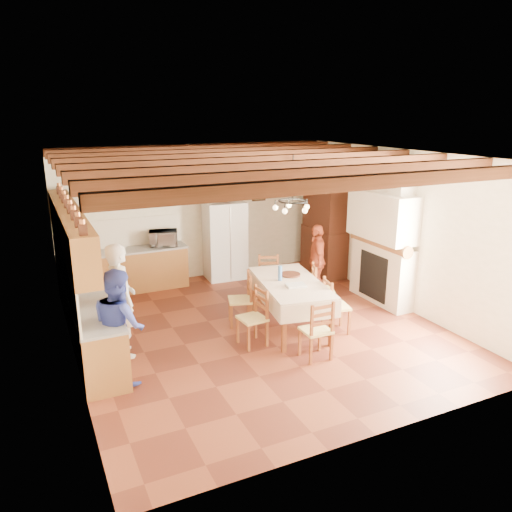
{
  "coord_description": "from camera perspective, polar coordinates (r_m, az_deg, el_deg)",
  "views": [
    {
      "loc": [
        -3.43,
        -7.21,
        3.68
      ],
      "look_at": [
        0.1,
        0.3,
        1.25
      ],
      "focal_mm": 35.0,
      "sensor_mm": 36.0,
      "label": 1
    }
  ],
  "objects": [
    {
      "name": "chandelier",
      "position": [
        8.25,
        4.17,
        6.29
      ],
      "size": [
        0.47,
        0.47,
        0.03
      ],
      "primitive_type": "torus",
      "color": "black",
      "rests_on": "ground"
    },
    {
      "name": "backsplash_left",
      "position": [
        8.64,
        -21.11,
        -1.5
      ],
      "size": [
        0.03,
        4.3,
        0.6
      ],
      "primitive_type": "cube",
      "color": "white",
      "rests_on": "ground"
    },
    {
      "name": "wall_right",
      "position": [
        9.91,
        16.19,
        2.96
      ],
      "size": [
        0.02,
        6.5,
        3.0
      ],
      "primitive_type": "cube",
      "color": "beige",
      "rests_on": "ground"
    },
    {
      "name": "fireplace",
      "position": [
        9.9,
        14.12,
        2.5
      ],
      "size": [
        0.56,
        1.6,
        2.8
      ],
      "primitive_type": null,
      "color": "beige",
      "rests_on": "ground"
    },
    {
      "name": "countertop_left",
      "position": [
        8.75,
        -19.05,
        -3.27
      ],
      "size": [
        0.62,
        4.3,
        0.04
      ],
      "primitive_type": "cube",
      "color": "gray",
      "rests_on": "lower_cabinets_left"
    },
    {
      "name": "person_woman_red",
      "position": [
        10.25,
        6.96,
        -0.46
      ],
      "size": [
        0.69,
        0.94,
        1.49
      ],
      "primitive_type": "imported",
      "rotation": [
        0.0,
        0.0,
        -2.0
      ],
      "color": "#B84A2B",
      "rests_on": "floor"
    },
    {
      "name": "ceiling_beams",
      "position": [
        8.03,
        0.27,
        10.81
      ],
      "size": [
        6.0,
        6.3,
        0.16
      ],
      "primitive_type": null,
      "color": "#32180A",
      "rests_on": "ground"
    },
    {
      "name": "microwave",
      "position": [
        10.81,
        -10.53,
        2.02
      ],
      "size": [
        0.67,
        0.53,
        0.32
      ],
      "primitive_type": "imported",
      "rotation": [
        0.0,
        0.0,
        -0.25
      ],
      "color": "silver",
      "rests_on": "countertop_back"
    },
    {
      "name": "wall_picture",
      "position": [
        11.72,
        0.32,
        7.32
      ],
      "size": [
        0.34,
        0.03,
        0.42
      ],
      "primitive_type": "cube",
      "color": "black",
      "rests_on": "ground"
    },
    {
      "name": "refrigerator",
      "position": [
        11.24,
        -3.61,
        1.83
      ],
      "size": [
        0.91,
        0.76,
        1.75
      ],
      "primitive_type": "cube",
      "rotation": [
        0.0,
        0.0,
        -0.05
      ],
      "color": "silver",
      "rests_on": "floor"
    },
    {
      "name": "fridge_vase",
      "position": [
        11.03,
        -3.66,
        7.07
      ],
      "size": [
        0.4,
        0.4,
        0.33
      ],
      "primitive_type": "imported",
      "rotation": [
        0.0,
        0.0,
        -0.29
      ],
      "color": "#39180F",
      "rests_on": "refrigerator"
    },
    {
      "name": "dining_table",
      "position": [
        8.63,
        3.97,
        -3.46
      ],
      "size": [
        1.31,
        2.09,
        0.85
      ],
      "rotation": [
        0.0,
        0.0,
        -0.17
      ],
      "color": "white",
      "rests_on": "floor"
    },
    {
      "name": "person_woman_blue",
      "position": [
        7.22,
        -15.36,
        -7.65
      ],
      "size": [
        0.81,
        0.93,
        1.63
      ],
      "primitive_type": "imported",
      "rotation": [
        0.0,
        0.0,
        1.84
      ],
      "color": "#3643A6",
      "rests_on": "floor"
    },
    {
      "name": "wall_front",
      "position": [
        5.67,
        14.66,
        -6.85
      ],
      "size": [
        6.0,
        0.02,
        3.0
      ],
      "primitive_type": "cube",
      "color": "beige",
      "rests_on": "ground"
    },
    {
      "name": "wall_left",
      "position": [
        7.55,
        -20.86,
        -1.58
      ],
      "size": [
        0.02,
        6.5,
        3.0
      ],
      "primitive_type": "cube",
      "color": "beige",
      "rests_on": "ground"
    },
    {
      "name": "lower_cabinets_left",
      "position": [
        8.91,
        -18.78,
        -6.0
      ],
      "size": [
        0.6,
        4.3,
        0.86
      ],
      "primitive_type": "cube",
      "color": "brown",
      "rests_on": "ground"
    },
    {
      "name": "chair_end_far",
      "position": [
        9.77,
        1.52,
        -2.8
      ],
      "size": [
        0.54,
        0.53,
        0.96
      ],
      "primitive_type": null,
      "rotation": [
        0.0,
        0.0,
        -0.37
      ],
      "color": "maroon",
      "rests_on": "floor"
    },
    {
      "name": "countertop_back",
      "position": [
        10.71,
        -14.17,
        0.65
      ],
      "size": [
        2.34,
        0.62,
        0.04
      ],
      "primitive_type": "cube",
      "color": "gray",
      "rests_on": "lower_cabinets_back"
    },
    {
      "name": "upper_cabinets",
      "position": [
        8.48,
        -20.49,
        2.82
      ],
      "size": [
        0.35,
        4.2,
        0.7
      ],
      "primitive_type": "cube",
      "color": "brown",
      "rests_on": "ground"
    },
    {
      "name": "chair_right_far",
      "position": [
        9.4,
        7.65,
        -3.75
      ],
      "size": [
        0.53,
        0.54,
        0.96
      ],
      "primitive_type": null,
      "rotation": [
        0.0,
        0.0,
        1.17
      ],
      "color": "maroon",
      "rests_on": "floor"
    },
    {
      "name": "hutch",
      "position": [
        11.56,
        7.85,
        3.77
      ],
      "size": [
        0.61,
        1.35,
        2.4
      ],
      "primitive_type": null,
      "rotation": [
        0.0,
        0.0,
        -0.04
      ],
      "color": "#39180F",
      "rests_on": "floor"
    },
    {
      "name": "backsplash_back",
      "position": [
        10.9,
        -14.59,
        2.63
      ],
      "size": [
        2.3,
        0.03,
        0.6
      ],
      "primitive_type": "cube",
      "color": "white",
      "rests_on": "ground"
    },
    {
      "name": "chair_left_near",
      "position": [
        8.08,
        -0.44,
        -7.01
      ],
      "size": [
        0.44,
        0.45,
        0.96
      ],
      "primitive_type": null,
      "rotation": [
        0.0,
        0.0,
        -1.48
      ],
      "color": "maroon",
      "rests_on": "floor"
    },
    {
      "name": "chair_left_far",
      "position": [
        8.84,
        -1.84,
        -4.92
      ],
      "size": [
        0.51,
        0.52,
        0.96
      ],
      "primitive_type": null,
      "rotation": [
        0.0,
        0.0,
        -1.87
      ],
      "color": "maroon",
      "rests_on": "floor"
    },
    {
      "name": "floor",
      "position": [
        8.8,
        0.25,
        -8.48
      ],
      "size": [
        6.0,
        6.5,
        0.02
      ],
      "primitive_type": "cube",
      "color": "#532216",
      "rests_on": "ground"
    },
    {
      "name": "person_man",
      "position": [
        7.89,
        -15.12,
        -4.9
      ],
      "size": [
        0.49,
        0.69,
        1.8
      ],
      "primitive_type": "imported",
      "rotation": [
        0.0,
        0.0,
        1.66
      ],
      "color": "beige",
      "rests_on": "floor"
    },
    {
      "name": "chair_right_near",
      "position": [
        8.66,
        9.19,
        -5.58
      ],
      "size": [
        0.48,
        0.5,
        0.96
      ],
      "primitive_type": null,
      "rotation": [
        0.0,
        0.0,
        1.35
      ],
      "color": "maroon",
      "rests_on": "floor"
    },
    {
      "name": "wall_back",
      "position": [
        11.23,
        -6.93,
        5.0
      ],
      "size": [
        6.0,
        0.02,
        3.0
      ],
      "primitive_type": "cube",
      "color": "beige",
      "rests_on": "ground"
    },
    {
      "name": "lower_cabinets_back",
      "position": [
        10.83,
        -14.01,
        -1.65
      ],
      "size": [
        2.3,
        0.6,
        0.86
      ],
      "primitive_type": "cube",
      "color": "brown",
      "rests_on": "ground"
    },
    {
      "name": "ceiling",
      "position": [
        8.02,
        0.27,
        11.52
      ],
      "size": [
        6.0,
        6.5,
        0.02
      ],
      "primitive_type": "cube",
      "color": "silver",
      "rests_on": "ground"
    },
    {
      "name": "chair_end_near",
      "position": [
        7.72,
        6.87,
        -8.29
      ],
      "size": [
        0.43,
        0.41,
        0.96
      ],
      "primitive_type": null,
      "rotation": [
        0.0,
        0.0,
        3.12
      ],
      "color": "maroon",
      "rests_on": "floor"
    }
  ]
}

